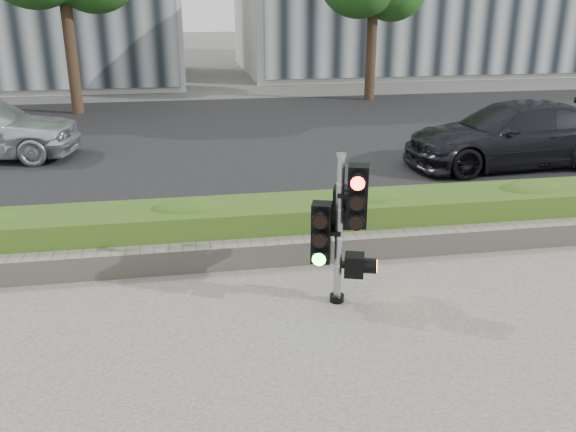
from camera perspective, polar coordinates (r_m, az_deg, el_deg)
The scene contains 7 objects.
ground at distance 7.00m, azimuth 1.51°, elevation -10.97°, with size 120.00×120.00×0.00m, color #51514C.
road at distance 16.32m, azimuth -5.44°, elevation 7.21°, with size 60.00×13.00×0.02m, color black.
curb at distance 9.77m, azimuth -2.11°, elevation -1.25°, with size 60.00×0.25×0.12m, color gray.
stone_wall at distance 8.57m, azimuth -0.97°, elevation -3.37°, with size 12.00×0.32×0.34m, color gray.
hedge at distance 9.10m, azimuth -1.61°, elevation -0.79°, with size 12.00×1.00×0.68m, color #5F902C.
traffic_signal at distance 7.23m, azimuth 5.03°, elevation -0.56°, with size 0.69×0.57×1.88m.
car_dark at distance 14.34m, azimuth 20.20°, elevation 7.16°, with size 1.94×4.77×1.38m, color black.
Camera 1 is at (-1.21, -5.88, 3.60)m, focal length 38.00 mm.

